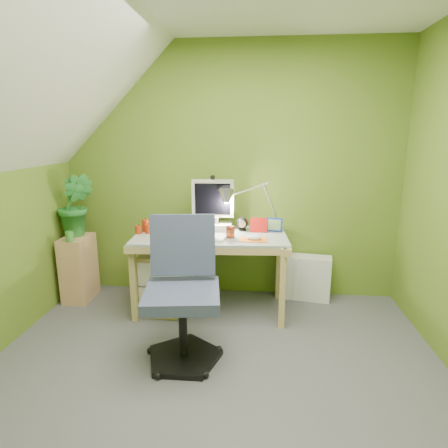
# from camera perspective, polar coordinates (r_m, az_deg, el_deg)

# --- Properties ---
(floor) EXTENTS (3.20, 3.20, 0.01)m
(floor) POSITION_cam_1_polar(r_m,az_deg,el_deg) (2.54, -2.33, -24.81)
(floor) COLOR #55555A
(floor) RESTS_ON ground
(wall_back) EXTENTS (3.20, 0.01, 2.40)m
(wall_back) POSITION_cam_1_polar(r_m,az_deg,el_deg) (3.60, 0.90, 7.69)
(wall_back) COLOR olive
(wall_back) RESTS_ON floor
(wall_front) EXTENTS (3.20, 0.01, 2.40)m
(wall_front) POSITION_cam_1_polar(r_m,az_deg,el_deg) (0.60, -27.28, -27.26)
(wall_front) COLOR olive
(wall_front) RESTS_ON floor
(slope_ceiling) EXTENTS (1.10, 3.20, 1.10)m
(slope_ceiling) POSITION_cam_1_polar(r_m,az_deg,el_deg) (2.36, -29.11, 18.70)
(slope_ceiling) COLOR white
(slope_ceiling) RESTS_ON wall_left
(desk) EXTENTS (1.36, 0.74, 0.71)m
(desk) POSITION_cam_1_polar(r_m,az_deg,el_deg) (3.40, -1.99, -7.36)
(desk) COLOR tan
(desk) RESTS_ON floor
(monitor) EXTENTS (0.41, 0.24, 0.56)m
(monitor) POSITION_cam_1_polar(r_m,az_deg,el_deg) (3.41, -1.69, 3.75)
(monitor) COLOR beige
(monitor) RESTS_ON desk
(speaker_left) EXTENTS (0.13, 0.13, 0.13)m
(speaker_left) POSITION_cam_1_polar(r_m,az_deg,el_deg) (3.47, -6.13, 0.26)
(speaker_left) COLOR black
(speaker_left) RESTS_ON desk
(speaker_right) EXTENTS (0.13, 0.13, 0.13)m
(speaker_right) POSITION_cam_1_polar(r_m,az_deg,el_deg) (3.41, 2.80, 0.03)
(speaker_right) COLOR black
(speaker_right) RESTS_ON desk
(keyboard) EXTENTS (0.47, 0.22, 0.02)m
(keyboard) POSITION_cam_1_polar(r_m,az_deg,el_deg) (3.17, -3.80, -2.02)
(keyboard) COLOR white
(keyboard) RESTS_ON desk
(mousepad) EXTENTS (0.24, 0.17, 0.01)m
(mousepad) POSITION_cam_1_polar(r_m,az_deg,el_deg) (3.13, 4.55, -2.38)
(mousepad) COLOR orange
(mousepad) RESTS_ON desk
(mouse) EXTENTS (0.12, 0.08, 0.04)m
(mouse) POSITION_cam_1_polar(r_m,az_deg,el_deg) (3.13, 4.55, -2.06)
(mouse) COLOR white
(mouse) RESTS_ON mousepad
(amber_tumbler) EXTENTS (0.08, 0.08, 0.10)m
(amber_tumbler) POSITION_cam_1_polar(r_m,az_deg,el_deg) (3.19, 0.98, -1.21)
(amber_tumbler) COLOR maroon
(amber_tumbler) RESTS_ON desk
(candle_cluster) EXTENTS (0.17, 0.16, 0.11)m
(candle_cluster) POSITION_cam_1_polar(r_m,az_deg,el_deg) (3.42, -12.06, -0.37)
(candle_cluster) COLOR #AB2F0E
(candle_cluster) RESTS_ON desk
(photo_frame_red) EXTENTS (0.15, 0.03, 0.13)m
(photo_frame_red) POSITION_cam_1_polar(r_m,az_deg,el_deg) (3.37, 5.32, -0.16)
(photo_frame_red) COLOR red
(photo_frame_red) RESTS_ON desk
(photo_frame_blue) EXTENTS (0.15, 0.05, 0.12)m
(photo_frame_blue) POSITION_cam_1_polar(r_m,az_deg,el_deg) (3.41, 7.68, -0.10)
(photo_frame_blue) COLOR navy
(photo_frame_blue) RESTS_ON desk
(photo_frame_green) EXTENTS (0.15, 0.05, 0.13)m
(photo_frame_green) POSITION_cam_1_polar(r_m,az_deg,el_deg) (3.48, -8.30, 0.24)
(photo_frame_green) COLOR #B5CB8B
(photo_frame_green) RESTS_ON desk
(desk_lamp) EXTENTS (0.61, 0.29, 0.64)m
(desk_lamp) POSITION_cam_1_polar(r_m,az_deg,el_deg) (3.37, 5.93, 4.30)
(desk_lamp) COLOR silver
(desk_lamp) RESTS_ON desk
(side_ledge) EXTENTS (0.23, 0.36, 0.63)m
(side_ledge) POSITION_cam_1_polar(r_m,az_deg,el_deg) (3.88, -21.23, -6.28)
(side_ledge) COLOR tan
(side_ledge) RESTS_ON floor
(potted_plant) EXTENTS (0.37, 0.32, 0.59)m
(potted_plant) POSITION_cam_1_polar(r_m,az_deg,el_deg) (3.77, -21.66, 2.73)
(potted_plant) COLOR #27772D
(potted_plant) RESTS_ON side_ledge
(green_cup) EXTENTS (0.08, 0.08, 0.09)m
(green_cup) POSITION_cam_1_polar(r_m,az_deg,el_deg) (3.64, -22.47, -1.77)
(green_cup) COLOR #438C3A
(green_cup) RESTS_ON side_ledge
(task_chair) EXTENTS (0.65, 0.65, 1.04)m
(task_chair) POSITION_cam_1_polar(r_m,az_deg,el_deg) (2.61, -6.42, -10.26)
(task_chair) COLOR #3B4361
(task_chair) RESTS_ON floor
(radiator) EXTENTS (0.45, 0.24, 0.43)m
(radiator) POSITION_cam_1_polar(r_m,az_deg,el_deg) (3.74, 12.59, -7.97)
(radiator) COLOR white
(radiator) RESTS_ON floor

